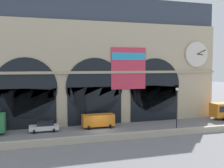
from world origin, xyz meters
name	(u,v)px	position (x,y,z in m)	size (l,w,h in m)	color
ground_plane	(102,131)	(0.00, 0.00, 0.00)	(200.00, 200.00, 0.00)	slate
quay_parapet_wall	(112,137)	(0.00, -5.12, 0.45)	(90.00, 0.70, 0.91)	#B2A891
station_building	(92,62)	(0.03, 7.76, 10.78)	(47.23, 5.93, 22.14)	#BCAD8C
car_midwest	(44,127)	(-8.60, 2.43, 0.80)	(4.40, 2.22, 1.55)	white
van_center	(98,120)	(-0.02, 2.56, 1.25)	(5.20, 2.48, 2.20)	orange
street_lamp_quayside	(177,104)	(10.39, -4.32, 4.41)	(0.44, 0.44, 6.90)	black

